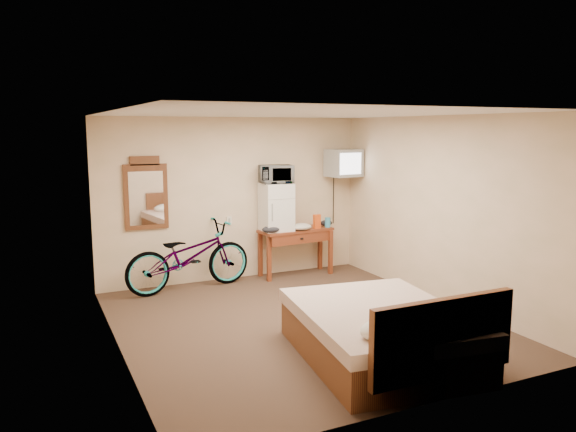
{
  "coord_description": "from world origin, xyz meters",
  "views": [
    {
      "loc": [
        -2.9,
        -5.85,
        2.32
      ],
      "look_at": [
        0.1,
        0.53,
        1.23
      ],
      "focal_mm": 35.0,
      "sensor_mm": 36.0,
      "label": 1
    }
  ],
  "objects_px": {
    "bicycle": "(189,256)",
    "bed": "(383,333)",
    "desk": "(297,238)",
    "mini_fridge": "(276,207)",
    "crt_television": "(344,163)",
    "microwave": "(276,174)",
    "wall_mirror": "(146,194)",
    "blue_cup": "(328,222)"
  },
  "relations": [
    {
      "from": "crt_television",
      "to": "wall_mirror",
      "type": "height_order",
      "value": "crt_television"
    },
    {
      "from": "microwave",
      "to": "blue_cup",
      "type": "bearing_deg",
      "value": 5.17
    },
    {
      "from": "crt_television",
      "to": "bed",
      "type": "height_order",
      "value": "crt_television"
    },
    {
      "from": "crt_television",
      "to": "bicycle",
      "type": "height_order",
      "value": "crt_television"
    },
    {
      "from": "blue_cup",
      "to": "wall_mirror",
      "type": "distance_m",
      "value": 2.9
    },
    {
      "from": "desk",
      "to": "microwave",
      "type": "height_order",
      "value": "microwave"
    },
    {
      "from": "wall_mirror",
      "to": "bed",
      "type": "height_order",
      "value": "wall_mirror"
    },
    {
      "from": "desk",
      "to": "bed",
      "type": "distance_m",
      "value": 3.46
    },
    {
      "from": "bicycle",
      "to": "wall_mirror",
      "type": "bearing_deg",
      "value": 50.14
    },
    {
      "from": "desk",
      "to": "bicycle",
      "type": "bearing_deg",
      "value": -178.21
    },
    {
      "from": "desk",
      "to": "microwave",
      "type": "bearing_deg",
      "value": 171.57
    },
    {
      "from": "mini_fridge",
      "to": "microwave",
      "type": "xyz_separation_m",
      "value": [
        0.0,
        0.0,
        0.51
      ]
    },
    {
      "from": "microwave",
      "to": "bicycle",
      "type": "distance_m",
      "value": 1.83
    },
    {
      "from": "bicycle",
      "to": "bed",
      "type": "xyz_separation_m",
      "value": [
        1.09,
        -3.32,
        -0.2
      ]
    },
    {
      "from": "mini_fridge",
      "to": "microwave",
      "type": "bearing_deg",
      "value": 56.34
    },
    {
      "from": "mini_fridge",
      "to": "desk",
      "type": "bearing_deg",
      "value": -8.4
    },
    {
      "from": "wall_mirror",
      "to": "bicycle",
      "type": "xyz_separation_m",
      "value": [
        0.52,
        -0.32,
        -0.9
      ]
    },
    {
      "from": "mini_fridge",
      "to": "wall_mirror",
      "type": "height_order",
      "value": "wall_mirror"
    },
    {
      "from": "bicycle",
      "to": "blue_cup",
      "type": "bearing_deg",
      "value": -97.49
    },
    {
      "from": "bicycle",
      "to": "bed",
      "type": "height_order",
      "value": "bicycle"
    },
    {
      "from": "blue_cup",
      "to": "bicycle",
      "type": "relative_size",
      "value": 0.08
    },
    {
      "from": "desk",
      "to": "mini_fridge",
      "type": "relative_size",
      "value": 1.64
    },
    {
      "from": "wall_mirror",
      "to": "bed",
      "type": "distance_m",
      "value": 4.13
    },
    {
      "from": "microwave",
      "to": "bed",
      "type": "height_order",
      "value": "microwave"
    },
    {
      "from": "mini_fridge",
      "to": "crt_television",
      "type": "distance_m",
      "value": 1.35
    },
    {
      "from": "crt_television",
      "to": "bed",
      "type": "xyz_separation_m",
      "value": [
        -1.53,
        -3.4,
        -1.48
      ]
    },
    {
      "from": "mini_fridge",
      "to": "bed",
      "type": "xyz_separation_m",
      "value": [
        -0.35,
        -3.43,
        -0.83
      ]
    },
    {
      "from": "microwave",
      "to": "crt_television",
      "type": "bearing_deg",
      "value": 9.53
    },
    {
      "from": "blue_cup",
      "to": "bed",
      "type": "relative_size",
      "value": 0.07
    },
    {
      "from": "crt_television",
      "to": "wall_mirror",
      "type": "relative_size",
      "value": 0.58
    },
    {
      "from": "bed",
      "to": "crt_television",
      "type": "bearing_deg",
      "value": 65.7
    },
    {
      "from": "desk",
      "to": "wall_mirror",
      "type": "bearing_deg",
      "value": 173.3
    },
    {
      "from": "desk",
      "to": "bicycle",
      "type": "distance_m",
      "value": 1.77
    },
    {
      "from": "microwave",
      "to": "mini_fridge",
      "type": "bearing_deg",
      "value": -112.55
    },
    {
      "from": "mini_fridge",
      "to": "wall_mirror",
      "type": "bearing_deg",
      "value": 173.59
    },
    {
      "from": "desk",
      "to": "mini_fridge",
      "type": "bearing_deg",
      "value": 171.6
    },
    {
      "from": "blue_cup",
      "to": "wall_mirror",
      "type": "xyz_separation_m",
      "value": [
        -2.82,
        0.31,
        0.57
      ]
    },
    {
      "from": "crt_television",
      "to": "bicycle",
      "type": "xyz_separation_m",
      "value": [
        -2.62,
        -0.07,
        -1.28
      ]
    },
    {
      "from": "desk",
      "to": "crt_television",
      "type": "xyz_separation_m",
      "value": [
        0.85,
        0.02,
        1.16
      ]
    },
    {
      "from": "mini_fridge",
      "to": "crt_television",
      "type": "bearing_deg",
      "value": -1.57
    },
    {
      "from": "microwave",
      "to": "bicycle",
      "type": "xyz_separation_m",
      "value": [
        -1.44,
        -0.1,
        -1.13
      ]
    },
    {
      "from": "mini_fridge",
      "to": "blue_cup",
      "type": "distance_m",
      "value": 0.92
    }
  ]
}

